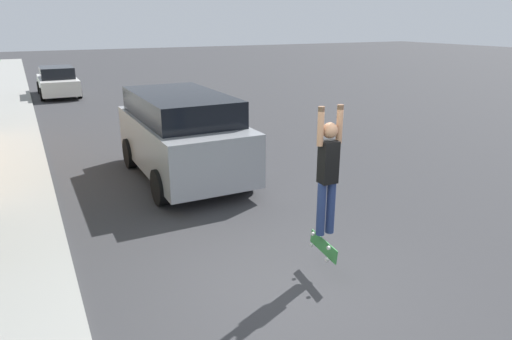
# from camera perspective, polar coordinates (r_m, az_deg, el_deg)

# --- Properties ---
(ground_plane) EXTENTS (120.00, 120.00, 0.00)m
(ground_plane) POSITION_cam_1_polar(r_m,az_deg,el_deg) (6.78, 4.24, -14.69)
(ground_plane) COLOR #333335
(sidewalk) EXTENTS (1.80, 80.00, 0.10)m
(sidewalk) POSITION_cam_1_polar(r_m,az_deg,el_deg) (11.44, -28.46, -2.56)
(sidewalk) COLOR gray
(sidewalk) RESTS_ON ground_plane
(suv_parked) EXTENTS (2.21, 4.61, 2.05)m
(suv_parked) POSITION_cam_1_polar(r_m,az_deg,el_deg) (11.07, -9.23, 4.49)
(suv_parked) COLOR gray
(suv_parked) RESTS_ON ground_plane
(car_down_street) EXTENTS (1.87, 4.25, 1.46)m
(car_down_street) POSITION_cam_1_polar(r_m,az_deg,el_deg) (25.52, -23.54, 10.08)
(car_down_street) COLOR silver
(car_down_street) RESTS_ON ground_plane
(skateboarder) EXTENTS (0.41, 0.22, 1.93)m
(skateboarder) POSITION_cam_1_polar(r_m,az_deg,el_deg) (6.62, 8.98, -0.03)
(skateboarder) COLOR navy
(skateboarder) RESTS_ON ground_plane
(skateboard) EXTENTS (0.18, 0.79, 0.25)m
(skateboard) POSITION_cam_1_polar(r_m,az_deg,el_deg) (6.96, 8.35, -9.39)
(skateboard) COLOR #337F3D
(skateboard) RESTS_ON ground_plane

